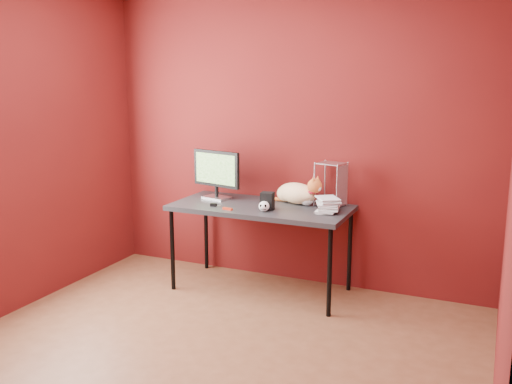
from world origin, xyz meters
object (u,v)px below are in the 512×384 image
at_px(desk, 261,211).
at_px(book_stack, 320,133).
at_px(skull_mug, 264,206).
at_px(speaker, 267,201).
at_px(cat, 297,193).
at_px(monitor, 216,172).

height_order(desk, book_stack, book_stack).
height_order(skull_mug, speaker, speaker).
distance_m(desk, skull_mug, 0.24).
bearing_deg(cat, monitor, -152.23).
height_order(cat, skull_mug, cat).
distance_m(skull_mug, speaker, 0.08).
bearing_deg(desk, monitor, 168.83).
xyz_separation_m(cat, book_stack, (0.25, -0.19, 0.55)).
bearing_deg(desk, speaker, -46.11).
relative_size(desk, monitor, 3.06).
bearing_deg(monitor, speaker, -6.49).
bearing_deg(monitor, skull_mug, -13.21).
bearing_deg(cat, desk, -122.75).
bearing_deg(skull_mug, cat, 58.58).
bearing_deg(book_stack, skull_mug, -154.35).
distance_m(speaker, book_stack, 0.71).
relative_size(monitor, cat, 0.87).
height_order(monitor, speaker, monitor).
xyz_separation_m(cat, speaker, (-0.15, -0.30, -0.03)).
bearing_deg(speaker, monitor, 154.63).
relative_size(cat, skull_mug, 6.28).
bearing_deg(skull_mug, book_stack, 15.08).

